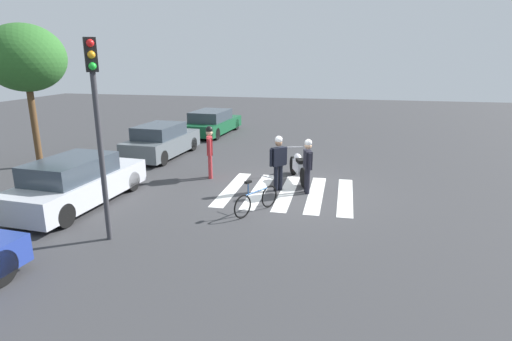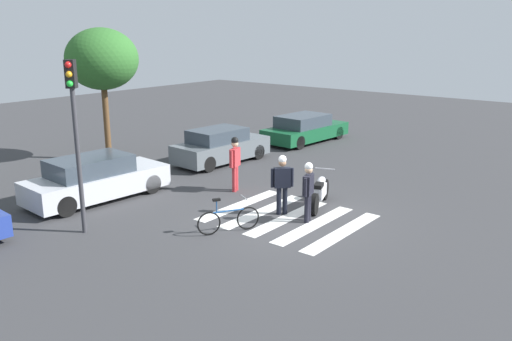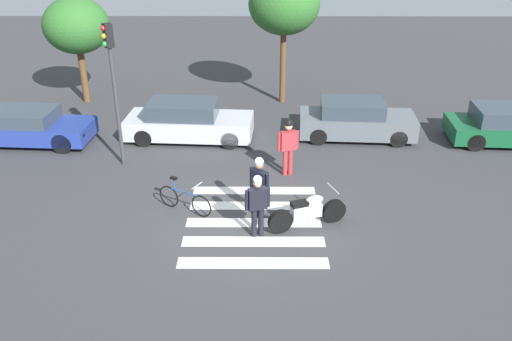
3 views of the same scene
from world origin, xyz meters
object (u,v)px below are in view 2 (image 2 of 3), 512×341
at_px(police_motorcycle, 320,192).
at_px(officer_on_foot, 282,181).
at_px(car_grey_coupe, 221,146).
at_px(officer_by_motorcycle, 308,188).
at_px(car_green_compact, 305,129).
at_px(pedestrian_bystander, 235,160).
at_px(leaning_bicycle, 228,219).
at_px(traffic_light_pole, 75,120).
at_px(car_silver_sedan, 96,179).

xyz_separation_m(police_motorcycle, officer_on_foot, (-1.26, 0.51, 0.56)).
relative_size(officer_on_foot, car_grey_coupe, 0.42).
xyz_separation_m(police_motorcycle, officer_by_motorcycle, (-1.30, -0.41, 0.52)).
distance_m(police_motorcycle, car_grey_coupe, 6.47).
bearing_deg(car_green_compact, car_grey_coupe, 175.69).
bearing_deg(police_motorcycle, car_green_compact, 36.21).
xyz_separation_m(officer_by_motorcycle, pedestrian_bystander, (0.93, 3.48, 0.09)).
distance_m(officer_on_foot, officer_by_motorcycle, 0.92).
height_order(police_motorcycle, leaning_bicycle, police_motorcycle).
bearing_deg(traffic_light_pole, leaning_bicycle, -51.34).
distance_m(leaning_bicycle, officer_by_motorcycle, 2.41).
relative_size(leaning_bicycle, traffic_light_pole, 0.34).
xyz_separation_m(police_motorcycle, leaning_bicycle, (-3.30, 0.78, -0.10)).
bearing_deg(police_motorcycle, leaning_bicycle, 166.63).
height_order(leaning_bicycle, car_silver_sedan, car_silver_sedan).
xyz_separation_m(car_silver_sedan, traffic_light_pole, (-1.91, -2.13, 2.35)).
relative_size(car_grey_coupe, car_green_compact, 0.89).
bearing_deg(leaning_bicycle, police_motorcycle, -13.37).
height_order(leaning_bicycle, officer_by_motorcycle, officer_by_motorcycle).
height_order(leaning_bicycle, officer_on_foot, officer_on_foot).
xyz_separation_m(pedestrian_bystander, car_green_compact, (8.10, 2.59, -0.45)).
distance_m(officer_by_motorcycle, traffic_light_pole, 6.41).
bearing_deg(leaning_bicycle, pedestrian_bystander, 37.93).
bearing_deg(car_silver_sedan, officer_on_foot, -64.84).
xyz_separation_m(leaning_bicycle, officer_on_foot, (2.04, -0.27, 0.66)).
xyz_separation_m(officer_on_foot, pedestrian_bystander, (0.89, 2.56, 0.05)).
bearing_deg(car_green_compact, officer_by_motorcycle, -146.09).
relative_size(car_silver_sedan, car_green_compact, 0.97).
distance_m(car_silver_sedan, car_green_compact, 11.53).
xyz_separation_m(police_motorcycle, car_silver_sedan, (-3.80, 5.92, 0.21)).
xyz_separation_m(pedestrian_bystander, car_silver_sedan, (-3.43, 2.85, -0.40)).
height_order(officer_on_foot, car_green_compact, officer_on_foot).
height_order(officer_by_motorcycle, traffic_light_pole, traffic_light_pole).
height_order(police_motorcycle, officer_on_foot, officer_on_foot).
height_order(officer_by_motorcycle, car_green_compact, officer_by_motorcycle).
xyz_separation_m(car_grey_coupe, car_green_compact, (5.51, -0.42, -0.04)).
relative_size(officer_by_motorcycle, pedestrian_bystander, 0.93).
height_order(pedestrian_bystander, traffic_light_pole, traffic_light_pole).
bearing_deg(car_silver_sedan, officer_by_motorcycle, -68.47).
relative_size(police_motorcycle, pedestrian_bystander, 1.14).
bearing_deg(pedestrian_bystander, car_grey_coupe, 49.25).
height_order(police_motorcycle, car_green_compact, car_green_compact).
bearing_deg(pedestrian_bystander, officer_on_foot, -109.15).
bearing_deg(traffic_light_pole, car_silver_sedan, 48.20).
height_order(pedestrian_bystander, car_green_compact, pedestrian_bystander).
height_order(officer_on_foot, car_silver_sedan, officer_on_foot).
xyz_separation_m(officer_on_foot, car_grey_coupe, (3.48, 5.56, -0.36)).
xyz_separation_m(officer_by_motorcycle, car_green_compact, (9.03, 6.07, -0.36)).
xyz_separation_m(leaning_bicycle, pedestrian_bystander, (2.93, 2.29, 0.71)).
bearing_deg(officer_by_motorcycle, traffic_light_pole, 136.38).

